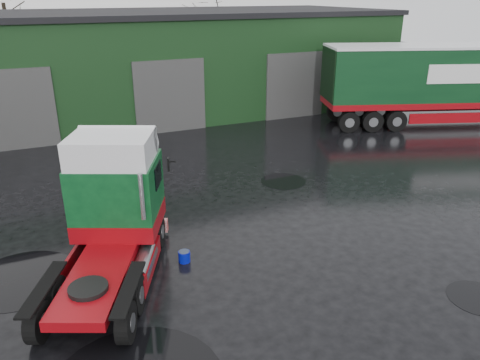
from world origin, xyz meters
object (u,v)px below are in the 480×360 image
wash_bucket (184,257)px  hero_tractor (101,222)px  warehouse (144,61)px  tree_back_a (8,29)px  lorry_right (442,85)px  tree_back_b (206,35)px

wash_bucket → hero_tractor: bearing=-171.9°
warehouse → tree_back_a: tree_back_a is taller
hero_tractor → wash_bucket: size_ratio=17.53×
lorry_right → tree_back_a: (-23.00, 21.00, 2.41)m
hero_tractor → tree_back_a: tree_back_a is taller
hero_tractor → warehouse: bearing=97.8°
warehouse → tree_back_b: bearing=51.3°
lorry_right → wash_bucket: bearing=-46.0°
hero_tractor → wash_bucket: bearing=32.2°
hero_tractor → lorry_right: 22.68m
warehouse → tree_back_a: 12.90m
hero_tractor → lorry_right: size_ratio=0.35×
hero_tractor → wash_bucket: 2.87m
lorry_right → tree_back_b: 22.18m
wash_bucket → tree_back_a: bearing=98.5°
wash_bucket → tree_back_b: 32.03m
tree_back_b → hero_tractor: bearing=-114.8°
hero_tractor → wash_bucket: hero_tractor is taller
tree_back_a → wash_bucket: bearing=-81.5°
tree_back_a → tree_back_b: size_ratio=1.27×
warehouse → lorry_right: warehouse is taller
hero_tractor → lorry_right: lorry_right is taller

